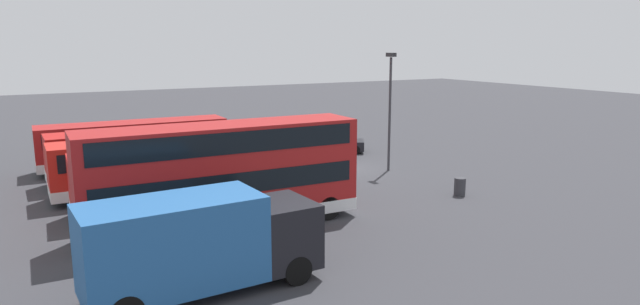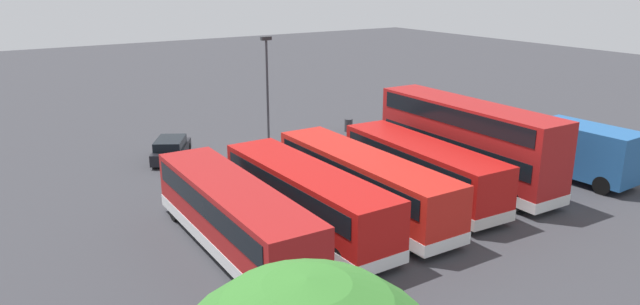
# 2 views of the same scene
# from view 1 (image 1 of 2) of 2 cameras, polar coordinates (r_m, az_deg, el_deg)

# --- Properties ---
(ground_plane) EXTENTS (140.00, 140.00, 0.00)m
(ground_plane) POSITION_cam_1_polar(r_m,az_deg,el_deg) (35.65, 2.52, -1.65)
(ground_plane) COLOR #38383D
(bus_double_decker_near_end) EXTENTS (2.82, 11.99, 4.55)m
(bus_double_decker_near_end) POSITION_cam_1_polar(r_m,az_deg,el_deg) (24.01, -9.96, -2.10)
(bus_double_decker_near_end) COLOR #A51919
(bus_double_decker_near_end) RESTS_ON ground
(bus_single_deck_second) EXTENTS (3.04, 10.61, 2.95)m
(bus_single_deck_second) POSITION_cam_1_polar(r_m,az_deg,el_deg) (27.53, -13.56, -2.32)
(bus_single_deck_second) COLOR #B71411
(bus_single_deck_second) RESTS_ON ground
(bus_single_deck_third) EXTENTS (2.67, 11.85, 2.95)m
(bus_single_deck_third) POSITION_cam_1_polar(r_m,az_deg,el_deg) (31.11, -15.43, -0.88)
(bus_single_deck_third) COLOR red
(bus_single_deck_third) RESTS_ON ground
(bus_single_deck_fourth) EXTENTS (2.76, 11.12, 2.95)m
(bus_single_deck_fourth) POSITION_cam_1_polar(r_m,az_deg,el_deg) (34.33, -17.28, 0.12)
(bus_single_deck_fourth) COLOR #B71411
(bus_single_deck_fourth) RESTS_ON ground
(bus_single_deck_fifth) EXTENTS (2.83, 11.79, 2.95)m
(bus_single_deck_fifth) POSITION_cam_1_polar(r_m,az_deg,el_deg) (37.83, -18.52, 1.03)
(bus_single_deck_fifth) COLOR #A51919
(bus_single_deck_fifth) RESTS_ON ground
(box_truck_blue) EXTENTS (2.85, 7.61, 3.20)m
(box_truck_blue) POSITION_cam_1_polar(r_m,az_deg,el_deg) (18.16, -12.31, -8.99)
(box_truck_blue) COLOR #235999
(box_truck_blue) RESTS_ON ground
(car_hatchback_silver) EXTENTS (3.68, 4.57, 1.43)m
(car_hatchback_silver) POSITION_cam_1_polar(r_m,az_deg,el_deg) (40.89, 1.46, 1.01)
(car_hatchback_silver) COLOR black
(car_hatchback_silver) RESTS_ON ground
(lamp_post_tall) EXTENTS (0.70, 0.30, 7.35)m
(lamp_post_tall) POSITION_cam_1_polar(r_m,az_deg,el_deg) (34.63, 7.22, 5.18)
(lamp_post_tall) COLOR #38383D
(lamp_post_tall) RESTS_ON ground
(waste_bin_yellow) EXTENTS (0.60, 0.60, 0.95)m
(waste_bin_yellow) POSITION_cam_1_polar(r_m,az_deg,el_deg) (30.15, 14.21, -3.43)
(waste_bin_yellow) COLOR #333338
(waste_bin_yellow) RESTS_ON ground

